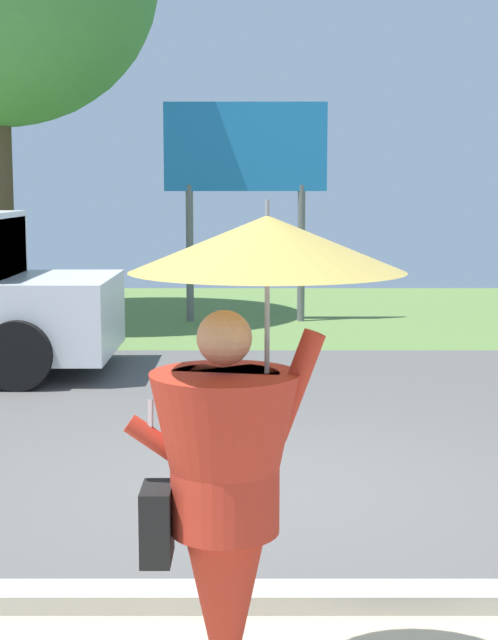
# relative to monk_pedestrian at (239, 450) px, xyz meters

# --- Properties ---
(ground_plane) EXTENTS (40.00, 22.00, 0.20)m
(ground_plane) POSITION_rel_monk_pedestrian_xyz_m (0.10, 6.01, -1.19)
(ground_plane) COLOR #565451
(monk_pedestrian) EXTENTS (1.12, 1.09, 2.13)m
(monk_pedestrian) POSITION_rel_monk_pedestrian_xyz_m (0.00, 0.00, 0.00)
(monk_pedestrian) COLOR #B22D1E
(monk_pedestrian) RESTS_ON ground_plane
(roadside_billboard) EXTENTS (2.60, 0.12, 3.50)m
(roadside_billboard) POSITION_rel_monk_pedestrian_xyz_m (-0.00, 11.93, 1.41)
(roadside_billboard) COLOR slate
(roadside_billboard) RESTS_ON ground_plane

